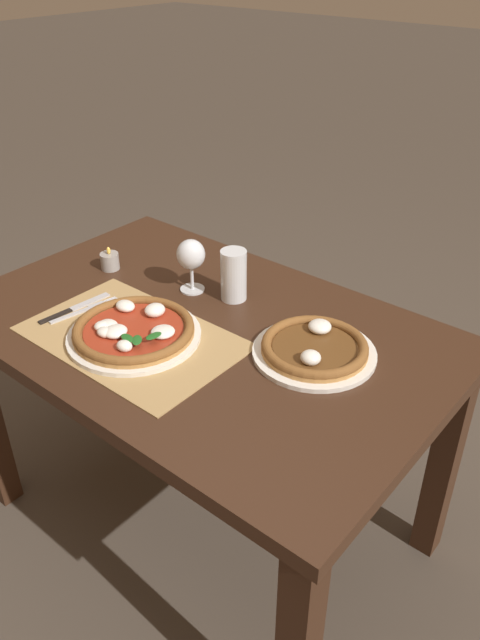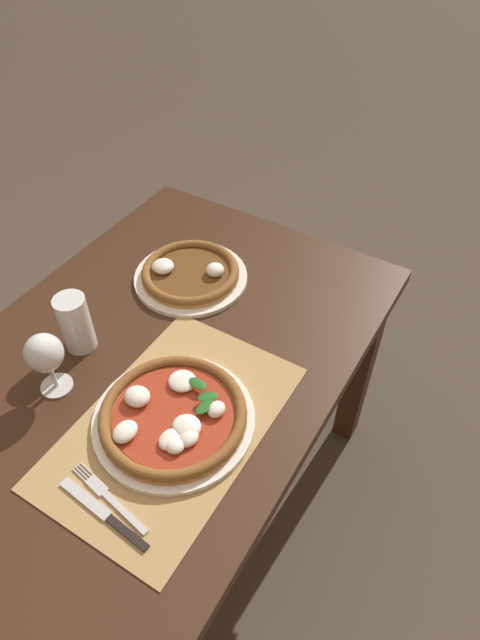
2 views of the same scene
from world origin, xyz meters
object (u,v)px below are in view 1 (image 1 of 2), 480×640
(pint_glass, at_px, (234,276))
(knife, at_px, (75,308))
(wine_glass, at_px, (191,257))
(votive_candle, at_px, (110,262))
(fork, at_px, (85,310))
(pizza_far, at_px, (315,348))
(pizza_near, at_px, (134,331))

(pint_glass, height_order, knife, pint_glass)
(pint_glass, bearing_deg, wine_glass, -162.04)
(pint_glass, xyz_separation_m, knife, (-0.29, -0.32, -0.06))
(wine_glass, height_order, votive_candle, wine_glass)
(wine_glass, relative_size, pint_glass, 1.07)
(fork, xyz_separation_m, knife, (-0.03, -0.01, 0.00))
(pizza_far, height_order, wine_glass, wine_glass)
(fork, bearing_deg, pizza_near, -0.84)
(wine_glass, bearing_deg, pizza_far, -5.86)
(knife, bearing_deg, pint_glass, 47.93)
(pizza_near, relative_size, pizza_far, 1.12)
(wine_glass, distance_m, fork, 0.32)
(fork, height_order, votive_candle, votive_candle)
(wine_glass, bearing_deg, pizza_near, -78.09)
(pizza_near, distance_m, pizza_far, 0.45)
(pint_glass, xyz_separation_m, fork, (-0.26, -0.31, -0.06))
(pizza_near, bearing_deg, pizza_far, 30.42)
(pizza_near, bearing_deg, knife, -177.98)
(pizza_near, distance_m, votive_candle, 0.40)
(fork, relative_size, knife, 0.93)
(fork, distance_m, knife, 0.03)
(fork, height_order, knife, knife)
(wine_glass, height_order, knife, wine_glass)
(pizza_far, bearing_deg, knife, -159.00)
(wine_glass, xyz_separation_m, knife, (-0.17, -0.28, -0.10))
(pizza_near, relative_size, wine_glass, 2.16)
(pizza_near, height_order, pizza_far, pizza_near)
(wine_glass, bearing_deg, votive_candle, -167.59)
(wine_glass, bearing_deg, knife, -120.91)
(pizza_near, xyz_separation_m, fork, (-0.20, 0.00, -0.02))
(pizza_far, height_order, pint_glass, pint_glass)
(wine_glass, bearing_deg, fork, -117.34)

